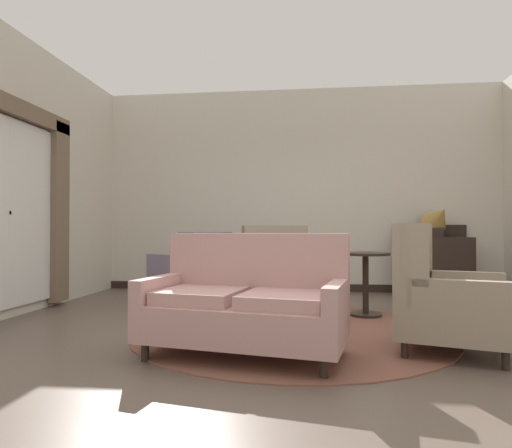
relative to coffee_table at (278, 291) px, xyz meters
The scene contains 15 objects.
ground 0.62m from the coffee_table, 73.12° to the right, with size 9.12×9.12×0.00m, color brown.
wall_back 3.06m from the coffee_table, 87.01° to the left, with size 6.57×0.08×3.29m, color silver.
wall_left 3.35m from the coffee_table, behind, with size 0.08×4.56×3.29m, color silver.
baseboard_back 2.75m from the coffee_table, 86.95° to the left, with size 6.41×0.03×0.12m, color black.
area_rug 0.42m from the coffee_table, 50.93° to the right, with size 3.05×3.05×0.01m, color brown.
window_with_curtains 3.12m from the coffee_table, behind, with size 0.12×2.18×2.40m.
coffee_table is the anchor object (origin of this frame).
porcelain_vase 0.24m from the coffee_table, ahead, with size 0.16×0.16×0.37m.
settee 1.06m from the coffee_table, 99.76° to the right, with size 1.67×1.06×0.96m.
armchair_foreground_right 1.49m from the coffee_table, 139.20° to the left, with size 1.05×1.02×0.96m.
armchair_back_corner 1.19m from the coffee_table, 98.13° to the left, with size 1.00×1.07×1.04m.
armchair_near_window 1.56m from the coffee_table, 28.28° to the right, with size 1.05×1.05×1.04m.
side_table 1.17m from the coffee_table, 34.79° to the left, with size 0.55×0.55×0.73m.
sideboard 3.31m from the coffee_table, 48.60° to the left, with size 1.09×0.42×1.07m.
gramophone 3.37m from the coffee_table, 46.84° to the left, with size 0.52×0.60×0.57m.
Camera 1 is at (0.16, -4.04, 0.99)m, focal length 31.25 mm.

